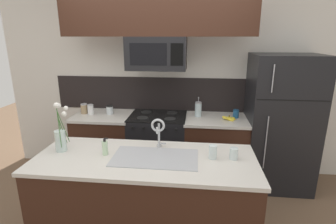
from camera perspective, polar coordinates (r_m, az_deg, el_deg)
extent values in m
plane|color=brown|center=(3.18, -4.62, -21.84)|extent=(10.00, 10.00, 0.00)
cube|color=silver|center=(3.80, 3.08, 6.23)|extent=(5.20, 0.10, 2.60)
cube|color=black|center=(3.80, -1.53, 3.95)|extent=(3.10, 0.01, 0.48)
cube|color=#381E14|center=(3.90, -13.41, -7.21)|extent=(0.77, 0.62, 0.88)
cube|color=beige|center=(3.74, -13.87, -0.80)|extent=(0.80, 0.65, 0.03)
cube|color=#381E14|center=(3.69, 10.09, -8.37)|extent=(0.80, 0.62, 0.88)
cube|color=beige|center=(3.53, 10.45, -1.62)|extent=(0.83, 0.65, 0.03)
cube|color=black|center=(3.71, -2.14, -7.68)|extent=(0.76, 0.62, 0.91)
cube|color=black|center=(3.55, -2.22, -0.86)|extent=(0.76, 0.62, 0.01)
cylinder|color=black|center=(3.45, -5.56, -1.26)|extent=(0.15, 0.15, 0.01)
cylinder|color=black|center=(3.39, 0.48, -1.47)|extent=(0.15, 0.15, 0.01)
cylinder|color=black|center=(3.70, -4.70, 0.00)|extent=(0.15, 0.15, 0.01)
cylinder|color=black|center=(3.65, 0.92, -0.18)|extent=(0.15, 0.15, 0.01)
cylinder|color=black|center=(3.32, -7.73, -3.42)|extent=(0.03, 0.02, 0.03)
cylinder|color=black|center=(3.29, -5.41, -3.52)|extent=(0.03, 0.02, 0.03)
cylinder|color=black|center=(3.26, -3.05, -3.62)|extent=(0.03, 0.02, 0.03)
cylinder|color=black|center=(3.25, -0.66, -3.72)|extent=(0.03, 0.02, 0.03)
cylinder|color=black|center=(3.23, 1.75, -3.81)|extent=(0.03, 0.02, 0.03)
cube|color=black|center=(3.38, -2.43, 12.64)|extent=(0.74, 0.40, 0.41)
cube|color=black|center=(3.19, -4.35, 12.40)|extent=(0.45, 0.00, 0.26)
cube|color=black|center=(3.15, 1.94, 12.39)|extent=(0.15, 0.00, 0.26)
cube|color=#381E14|center=(3.35, -2.30, 21.22)|extent=(2.33, 0.34, 0.60)
cube|color=black|center=(3.70, 23.13, -2.13)|extent=(0.83, 0.72, 1.75)
cube|color=black|center=(3.27, 25.59, 2.30)|extent=(0.80, 0.00, 0.01)
cylinder|color=#99999E|center=(3.14, 21.91, 6.76)|extent=(0.01, 0.01, 0.31)
cylinder|color=#99999E|center=(3.34, 20.53, -6.34)|extent=(0.01, 0.01, 0.66)
cylinder|color=#997F5B|center=(3.85, -17.79, 0.61)|extent=(0.09, 0.09, 0.13)
cylinder|color=#B2B2B7|center=(3.83, -17.88, 1.61)|extent=(0.09, 0.09, 0.01)
cylinder|color=silver|center=(3.78, -16.48, 0.45)|extent=(0.08, 0.08, 0.13)
cylinder|color=#B2B2B7|center=(3.76, -16.56, 1.48)|extent=(0.08, 0.08, 0.01)
cylinder|color=silver|center=(3.73, -12.57, 0.39)|extent=(0.09, 0.09, 0.11)
cylinder|color=black|center=(3.71, -12.62, 1.28)|extent=(0.09, 0.09, 0.01)
ellipsoid|color=yellow|center=(3.46, 12.94, -1.41)|extent=(0.15, 0.14, 0.06)
ellipsoid|color=yellow|center=(3.48, 13.01, -1.33)|extent=(0.17, 0.10, 0.05)
ellipsoid|color=yellow|center=(3.47, 13.12, -1.42)|extent=(0.18, 0.07, 0.05)
ellipsoid|color=yellow|center=(3.48, 13.19, -1.34)|extent=(0.18, 0.06, 0.06)
ellipsoid|color=yellow|center=(3.47, 13.33, -1.42)|extent=(0.17, 0.10, 0.06)
ellipsoid|color=yellow|center=(3.48, 13.38, -1.34)|extent=(0.16, 0.14, 0.05)
cylinder|color=brown|center=(3.47, 13.20, -0.92)|extent=(0.02, 0.02, 0.03)
cylinder|color=silver|center=(3.54, 6.59, 0.44)|extent=(0.09, 0.09, 0.18)
cylinder|color=#A3A3AA|center=(3.52, 6.64, 2.01)|extent=(0.08, 0.08, 0.02)
cylinder|color=#A3A3AA|center=(3.51, 6.66, 2.57)|extent=(0.01, 0.01, 0.05)
sphere|color=#A3A3AA|center=(3.50, 6.68, 3.09)|extent=(0.02, 0.02, 0.02)
cylinder|color=#1E5184|center=(3.58, 14.56, -0.39)|extent=(0.08, 0.08, 0.11)
cube|color=#381E14|center=(2.63, -4.82, -19.11)|extent=(1.96, 0.77, 0.88)
cube|color=beige|center=(2.40, -5.08, -10.20)|extent=(1.99, 0.80, 0.03)
cube|color=#ADAFB5|center=(2.37, -2.85, -9.87)|extent=(0.76, 0.42, 0.01)
cube|color=#ADAFB5|center=(2.44, -6.96, -11.28)|extent=(0.30, 0.32, 0.15)
cube|color=#ADAFB5|center=(2.39, 1.41, -11.79)|extent=(0.30, 0.32, 0.15)
cylinder|color=#B7BABF|center=(2.59, -1.96, -7.34)|extent=(0.04, 0.04, 0.02)
cylinder|color=#B7BABF|center=(2.55, -1.99, -4.87)|extent=(0.02, 0.02, 0.22)
torus|color=#B7BABF|center=(2.46, -2.20, -2.93)|extent=(0.13, 0.02, 0.13)
cylinder|color=#B7BABF|center=(2.42, -2.38, -4.03)|extent=(0.02, 0.02, 0.06)
cube|color=#B7BABF|center=(2.58, -1.19, -6.87)|extent=(0.07, 0.01, 0.01)
cylinder|color=beige|center=(2.47, -13.55, -7.64)|extent=(0.05, 0.05, 0.13)
cylinder|color=black|center=(2.44, -13.67, -5.98)|extent=(0.02, 0.02, 0.02)
cube|color=black|center=(2.43, -13.34, -5.62)|extent=(0.03, 0.01, 0.01)
cylinder|color=silver|center=(2.37, 9.73, -8.56)|extent=(0.07, 0.07, 0.12)
cylinder|color=silver|center=(2.40, 14.11, -8.77)|extent=(0.07, 0.07, 0.10)
cylinder|color=silver|center=(2.67, -22.35, -5.83)|extent=(0.10, 0.10, 0.20)
cylinder|color=silver|center=(2.69, -22.20, -7.10)|extent=(0.09, 0.09, 0.06)
cylinder|color=#386B2D|center=(2.64, -22.48, -2.72)|extent=(0.01, 0.06, 0.37)
sphere|color=white|center=(2.62, -22.72, 1.29)|extent=(0.04, 0.04, 0.04)
cylinder|color=#386B2D|center=(2.65, -21.99, -3.55)|extent=(0.04, 0.05, 0.29)
sphere|color=white|center=(2.61, -21.73, -0.39)|extent=(0.05, 0.05, 0.05)
cylinder|color=#386B2D|center=(2.58, -22.67, -2.80)|extent=(0.04, 0.07, 0.40)
sphere|color=white|center=(2.49, -23.11, 1.32)|extent=(0.05, 0.05, 0.05)
cylinder|color=#386B2D|center=(2.65, -21.81, -2.97)|extent=(0.05, 0.08, 0.33)
sphere|color=white|center=(2.62, -21.36, 0.78)|extent=(0.04, 0.04, 0.04)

